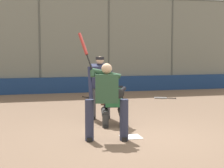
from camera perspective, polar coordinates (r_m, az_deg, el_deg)
The scene contains 10 objects.
ground_plane at distance 8.07m, azimuth 2.89°, elevation -8.10°, with size 160.00×160.00×0.00m, color #7A604C.
home_plate_marker at distance 8.07m, azimuth 2.89°, elevation -8.06°, with size 0.43×0.43×0.01m, color white.
backstop_fence at distance 15.84m, azimuth -5.67°, elevation 6.34°, with size 14.66×0.08×4.04m.
padding_wall at distance 15.82m, azimuth -5.55°, elevation -0.13°, with size 14.29×0.18×0.65m, color navy.
bleachers_beyond at distance 19.00m, azimuth -1.80°, elevation 1.65°, with size 10.21×3.05×1.80m.
batter_at_plate at distance 7.63m, azimuth -0.89°, elevation -2.24°, with size 0.94×0.80×2.22m.
catcher_behind_plate at distance 9.08m, azimuth 0.26°, elevation -2.52°, with size 0.66×0.81×1.21m.
umpire_home at distance 9.92m, azimuth -1.86°, elevation -0.25°, with size 0.68×0.43×1.67m.
spare_bat_near_backstop at distance 13.88m, azimuth -3.26°, elevation -2.15°, with size 0.41×0.80×0.07m.
spare_bat_by_padding at distance 13.99m, azimuth 7.65°, elevation -2.13°, with size 0.76×0.36×0.07m.
Camera 1 is at (2.27, 7.51, 1.92)m, focal length 60.00 mm.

